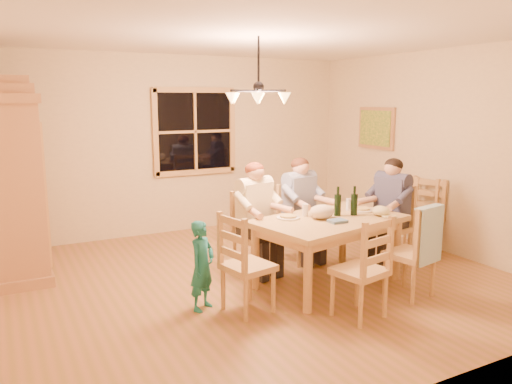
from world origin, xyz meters
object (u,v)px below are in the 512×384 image
chair_near_left (359,286)px  adult_plaid_man (300,197)px  chair_far_right (300,238)px  child (202,265)px  dining_table (329,227)px  chair_spare_front (423,230)px  chair_spare_back (415,228)px  chair_end_right (389,240)px  wine_bottle_b (354,201)px  adult_slate_man (391,198)px  chair_near_right (409,268)px  wine_bottle_a (338,201)px  chair_end_left (248,281)px  armoire (12,186)px  adult_woman (255,204)px  chandelier (259,96)px  chair_far_left (255,249)px

chair_near_left → adult_plaid_man: (0.40, 1.66, 0.54)m
chair_far_right → child: chair_far_right is taller
child → dining_table: bearing=-35.4°
chair_spare_front → chair_spare_back: same height
chair_end_right → wine_bottle_b: bearing=95.6°
dining_table → adult_slate_man: bearing=11.7°
chair_spare_front → child: bearing=72.8°
chair_near_right → adult_plaid_man: bearing=93.4°
wine_bottle_a → chair_spare_front: wine_bottle_a is taller
chair_spare_front → chair_end_left: bearing=78.3°
chair_end_left → armoire: bearing=-151.1°
chair_near_left → chair_spare_back: (2.08, 1.36, 0.00)m
adult_woman → child: 1.20m
adult_slate_man → adult_woman: bearing=63.4°
wine_bottle_a → wine_bottle_b: same height
armoire → chair_near_left: bearing=-45.6°
chandelier → chair_end_left: bearing=-124.6°
armoire → chair_end_left: armoire is taller
chair_end_left → child: 0.47m
dining_table → chair_near_right: bearing=-50.4°
chair_near_left → child: chair_near_left is taller
chandelier → chair_near_right: bearing=-45.0°
chair_near_right → chair_end_right: (0.56, 0.90, 0.00)m
armoire → adult_slate_man: bearing=-23.3°
armoire → chair_spare_front: (4.87, -1.64, -0.75)m
chair_end_right → armoire: bearing=55.1°
chair_near_right → chair_end_left: size_ratio=1.00×
chair_near_right → adult_slate_man: 1.19m
chair_near_left → adult_woman: bearing=90.0°
adult_slate_man → chair_end_left: bearing=90.0°
chair_end_left → adult_slate_man: (2.22, 0.46, 0.54)m
chair_end_right → chair_spare_back: bearing=-79.6°
wine_bottle_b → wine_bottle_a: bearing=162.1°
adult_plaid_man → wine_bottle_b: 0.86m
chair_far_right → adult_slate_man: adult_slate_man is taller
chair_near_right → wine_bottle_b: bearing=96.8°
chair_near_right → chair_spare_front: 1.66m
wine_bottle_b → chair_spare_front: bearing=14.4°
chair_far_left → chair_near_left: 1.54m
chair_near_left → adult_slate_man: bearing=26.6°
chair_far_left → adult_slate_man: size_ratio=1.13×
chair_far_right → chair_spare_back: (1.68, -0.30, 0.00)m
adult_slate_man → chair_spare_front: bearing=-90.4°
chair_far_right → chair_spare_front: bearing=153.5°
chair_far_left → adult_slate_man: adult_slate_man is taller
chandelier → chair_far_left: size_ratio=0.78×
chair_end_right → child: size_ratio=1.11×
chair_near_right → adult_woman: (-1.11, 1.35, 0.54)m
chair_far_left → chair_spare_front: 2.41m
chair_spare_back → child: bearing=92.5°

